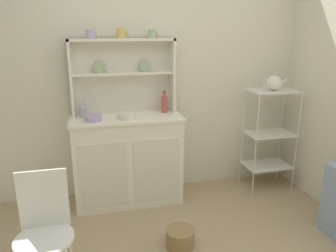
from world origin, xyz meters
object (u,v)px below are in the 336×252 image
Objects in this scene: hutch_shelf_unit at (123,71)px; bakers_rack at (270,130)px; cup_lilac_0 at (91,34)px; wire_chair at (44,225)px; jam_bottle at (164,104)px; hutch_cabinet at (128,159)px; utensil_jar at (84,111)px; porcelain_teapot at (274,83)px; bowl_mixing_large at (93,118)px; floor_basket at (180,238)px.

hutch_shelf_unit is 0.92× the size of bakers_rack.
wire_chair is at bearing -106.69° from cup_lilac_0.
bakers_rack is at bearing -4.86° from cup_lilac_0.
wire_chair is at bearing -131.05° from jam_bottle.
hutch_shelf_unit is at bearing 8.48° from cup_lilac_0.
utensil_jar is at bearing 168.76° from hutch_cabinet.
jam_bottle is 0.90× the size of porcelain_teapot.
cup_lilac_0 is 0.71m from utensil_jar.
hutch_cabinet is 1.23m from cup_lilac_0.
hutch_cabinet is at bearing -167.60° from jam_bottle.
bowl_mixing_large is 0.18m from utensil_jar.
hutch_shelf_unit reaches higher than jam_bottle.
utensil_jar is (-0.70, 0.92, 0.87)m from floor_basket.
bakers_rack is at bearing 0.00° from porcelain_teapot.
hutch_shelf_unit is 1.66m from bakers_rack.
cup_lilac_0 is at bearing 176.94° from jam_bottle.
hutch_cabinet is 1.07× the size of hutch_shelf_unit.
cup_lilac_0 is 0.44× the size of jam_bottle.
hutch_shelf_unit is at bearing 96.25° from wire_chair.
cup_lilac_0 is 0.42× the size of utensil_jar.
hutch_cabinet is at bearing 92.93° from wire_chair.
hutch_shelf_unit is 0.44m from cup_lilac_0.
porcelain_teapot is (1.13, -0.12, 0.19)m from jam_bottle.
jam_bottle is at bearing 12.40° from hutch_cabinet.
bakers_rack is (1.52, -0.03, 0.20)m from hutch_cabinet.
hutch_cabinet is 0.86m from hutch_shelf_unit.
cup_lilac_0 is at bearing 81.63° from bowl_mixing_large.
bowl_mixing_large reaches higher than hutch_cabinet.
bakers_rack is 1.85m from bowl_mixing_large.
hutch_shelf_unit is (0.00, 0.16, 0.85)m from hutch_cabinet.
floor_basket is (0.31, -0.84, -0.38)m from hutch_cabinet.
bakers_rack is 4.71× the size of utensil_jar.
cup_lilac_0 is (-1.80, 0.15, 0.99)m from bakers_rack.
jam_bottle is (0.08, 0.92, 0.90)m from floor_basket.
floor_basket is at bearing -146.34° from bakers_rack.
floor_basket is at bearing 49.26° from wire_chair.
hutch_shelf_unit is at bearing 107.15° from floor_basket.
floor_basket is at bearing -52.55° from utensil_jar.
porcelain_teapot is (1.52, -0.03, 0.70)m from hutch_cabinet.
floor_basket is 1.81m from porcelain_teapot.
bowl_mixing_large is 0.72m from jam_bottle.
bakers_rack is at bearing 59.75° from wire_chair.
hutch_cabinet is 4.63× the size of utensil_jar.
hutch_shelf_unit is at bearing 37.46° from bowl_mixing_large.
cup_lilac_0 reaches higher than wire_chair.
cup_lilac_0 reaches higher than hutch_cabinet.
jam_bottle reaches higher than bakers_rack.
bowl_mixing_large is at bearing -142.54° from hutch_shelf_unit.
cup_lilac_0 is 0.39× the size of porcelain_teapot.
cup_lilac_0 is 0.61× the size of bowl_mixing_large.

